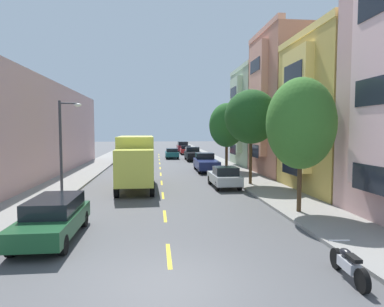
# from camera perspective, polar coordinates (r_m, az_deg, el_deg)

# --- Properties ---
(ground_plane) EXTENTS (160.00, 160.00, 0.00)m
(ground_plane) POSITION_cam_1_polar(r_m,az_deg,el_deg) (38.79, -5.48, -1.98)
(ground_plane) COLOR #4C4C4F
(sidewalk_left) EXTENTS (3.20, 120.00, 0.14)m
(sidewalk_left) POSITION_cam_1_polar(r_m,az_deg,el_deg) (37.40, -16.40, -2.24)
(sidewalk_left) COLOR gray
(sidewalk_left) RESTS_ON ground_plane
(sidewalk_right) EXTENTS (3.20, 120.00, 0.14)m
(sidewalk_right) POSITION_cam_1_polar(r_m,az_deg,el_deg) (37.54, 5.46, -2.07)
(sidewalk_right) COLOR gray
(sidewalk_right) RESTS_ON ground_plane
(lane_centerline_dashes) EXTENTS (0.14, 47.20, 0.01)m
(lane_centerline_dashes) POSITION_cam_1_polar(r_m,az_deg,el_deg) (33.33, -5.38, -2.95)
(lane_centerline_dashes) COLOR yellow
(lane_centerline_dashes) RESTS_ON ground_plane
(townhouse_third_terracotta) EXTENTS (14.06, 7.97, 12.71)m
(townhouse_third_terracotta) POSITION_cam_1_polar(r_m,az_deg,el_deg) (32.77, 22.78, 7.41)
(townhouse_third_terracotta) COLOR #B27560
(townhouse_third_terracotta) RESTS_ON ground_plane
(townhouse_fourth_sage) EXTENTS (11.09, 7.97, 10.95)m
(townhouse_fourth_sage) POSITION_cam_1_polar(r_m,az_deg,el_deg) (39.52, 15.09, 5.67)
(townhouse_fourth_sage) COLOR #99AD8E
(townhouse_fourth_sage) RESTS_ON ground_plane
(street_tree_nearest) EXTENTS (3.23, 3.23, 6.36)m
(street_tree_nearest) POSITION_cam_1_polar(r_m,az_deg,el_deg) (16.69, 17.95, 4.85)
(street_tree_nearest) COLOR #47331E
(street_tree_nearest) RESTS_ON sidewalk_right
(street_tree_second) EXTENTS (3.79, 3.79, 6.78)m
(street_tree_second) POSITION_cam_1_polar(r_m,az_deg,el_deg) (24.60, 9.98, 6.14)
(street_tree_second) COLOR #47331E
(street_tree_second) RESTS_ON sidewalk_right
(street_tree_third) EXTENTS (3.39, 3.39, 6.49)m
(street_tree_third) POSITION_cam_1_polar(r_m,az_deg,el_deg) (32.73, 5.91, 4.79)
(street_tree_third) COLOR #47331E
(street_tree_third) RESTS_ON sidewalk_right
(street_lamp) EXTENTS (1.35, 0.28, 5.64)m
(street_lamp) POSITION_cam_1_polar(r_m,az_deg,el_deg) (21.62, -20.95, 2.26)
(street_lamp) COLOR #38383D
(street_lamp) RESTS_ON sidewalk_left
(delivery_box_truck) EXTENTS (2.62, 8.05, 3.58)m
(delivery_box_truck) POSITION_cam_1_polar(r_m,az_deg,el_deg) (23.76, -9.50, -0.95)
(delivery_box_truck) COLOR #D8D84C
(delivery_box_truck) RESTS_ON ground_plane
(parked_wagon_forest) EXTENTS (1.82, 4.70, 1.50)m
(parked_wagon_forest) POSITION_cam_1_polar(r_m,az_deg,el_deg) (13.66, -22.51, -9.99)
(parked_wagon_forest) COLOR #194C28
(parked_wagon_forest) RESTS_ON ground_plane
(parked_pickup_black) EXTENTS (2.01, 5.30, 1.73)m
(parked_pickup_black) POSITION_cam_1_polar(r_m,az_deg,el_deg) (44.69, 0.19, -0.10)
(parked_pickup_black) COLOR black
(parked_pickup_black) RESTS_ON ground_plane
(parked_hatchback_charcoal) EXTENTS (1.77, 4.01, 1.50)m
(parked_hatchback_charcoal) POSITION_cam_1_polar(r_m,az_deg,el_deg) (41.03, -11.62, -0.65)
(parked_hatchback_charcoal) COLOR #333338
(parked_hatchback_charcoal) RESTS_ON ground_plane
(parked_hatchback_red) EXTENTS (1.83, 4.04, 1.50)m
(parked_hatchback_red) POSITION_cam_1_polar(r_m,az_deg,el_deg) (55.61, -1.10, 0.63)
(parked_hatchback_red) COLOR #AD1E1E
(parked_hatchback_red) RESTS_ON ground_plane
(parked_suv_burgundy) EXTENTS (1.97, 4.81, 1.93)m
(parked_suv_burgundy) POSITION_cam_1_polar(r_m,az_deg,el_deg) (61.16, -1.60, 1.15)
(parked_suv_burgundy) COLOR maroon
(parked_suv_burgundy) RESTS_ON ground_plane
(parked_hatchback_silver) EXTENTS (1.82, 4.03, 1.50)m
(parked_hatchback_silver) POSITION_cam_1_polar(r_m,az_deg,el_deg) (23.70, 5.51, -3.96)
(parked_hatchback_silver) COLOR #B2B5BA
(parked_hatchback_silver) RESTS_ON ground_plane
(parked_pickup_navy) EXTENTS (2.06, 5.32, 1.73)m
(parked_pickup_navy) POSITION_cam_1_polar(r_m,az_deg,el_deg) (32.99, 2.37, -1.57)
(parked_pickup_navy) COLOR navy
(parked_pickup_navy) RESTS_ON ground_plane
(moving_teal_sedan) EXTENTS (1.80, 4.50, 1.43)m
(moving_teal_sedan) POSITION_cam_1_polar(r_m,az_deg,el_deg) (47.88, -3.44, 0.07)
(moving_teal_sedan) COLOR #195B60
(moving_teal_sedan) RESTS_ON ground_plane
(parked_motorcycle) EXTENTS (0.62, 2.05, 0.90)m
(parked_motorcycle) POSITION_cam_1_polar(r_m,az_deg,el_deg) (10.42, 24.99, -16.73)
(parked_motorcycle) COLOR black
(parked_motorcycle) RESTS_ON ground_plane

